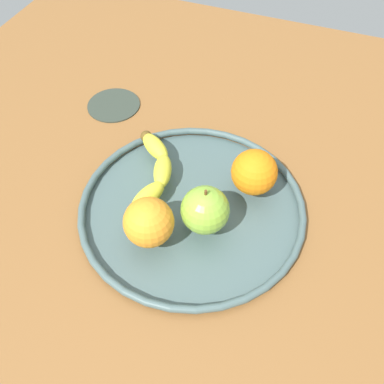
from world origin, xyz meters
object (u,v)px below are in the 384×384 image
at_px(orange_center, 149,222).
at_px(apple, 205,210).
at_px(orange_back_right, 254,172).
at_px(fruit_bowl, 192,207).
at_px(ambient_coaster, 114,104).
at_px(banana, 155,169).

bearing_deg(orange_center, apple, -53.97).
distance_m(orange_back_right, orange_center, 0.19).
bearing_deg(orange_back_right, apple, 153.88).
relative_size(apple, orange_center, 1.09).
distance_m(fruit_bowl, ambient_coaster, 0.32).
relative_size(apple, ambient_coaster, 0.77).
bearing_deg(orange_center, banana, 20.44).
relative_size(fruit_bowl, apple, 4.49).
xyz_separation_m(fruit_bowl, ambient_coaster, (0.20, 0.25, -0.01)).
bearing_deg(ambient_coaster, apple, -129.02).
relative_size(fruit_bowl, banana, 2.07).
xyz_separation_m(orange_back_right, orange_center, (-0.15, 0.12, 0.00)).
bearing_deg(orange_center, fruit_bowl, -24.13).
bearing_deg(orange_back_right, banana, 101.08).
height_order(orange_center, ambient_coaster, orange_center).
relative_size(fruit_bowl, orange_back_right, 4.91).
bearing_deg(orange_center, orange_back_right, -38.28).
bearing_deg(banana, orange_center, -177.39).
bearing_deg(apple, orange_center, 126.03).
bearing_deg(ambient_coaster, banana, -133.83).
bearing_deg(fruit_bowl, orange_center, 155.87).
height_order(orange_back_right, ambient_coaster, orange_back_right).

